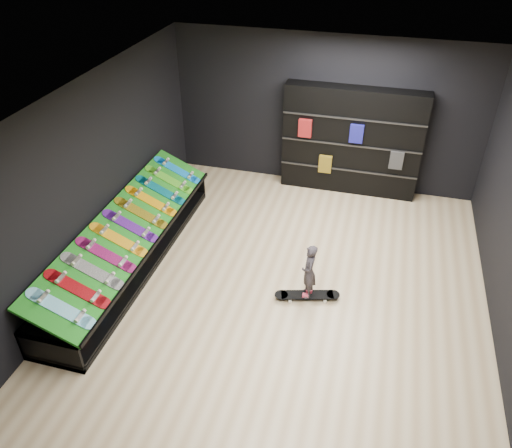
% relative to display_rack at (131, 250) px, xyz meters
% --- Properties ---
extents(floor, '(6.00, 7.00, 0.01)m').
position_rel_display_rack_xyz_m(floor, '(2.55, 0.00, -0.25)').
color(floor, beige).
rests_on(floor, ground).
extents(ceiling, '(6.00, 7.00, 0.01)m').
position_rel_display_rack_xyz_m(ceiling, '(2.55, 0.00, 2.75)').
color(ceiling, white).
rests_on(ceiling, ground).
extents(wall_back, '(6.00, 0.02, 3.00)m').
position_rel_display_rack_xyz_m(wall_back, '(2.55, 3.50, 1.25)').
color(wall_back, black).
rests_on(wall_back, ground).
extents(wall_front, '(6.00, 0.02, 3.00)m').
position_rel_display_rack_xyz_m(wall_front, '(2.55, -3.50, 1.25)').
color(wall_front, black).
rests_on(wall_front, ground).
extents(wall_left, '(0.02, 7.00, 3.00)m').
position_rel_display_rack_xyz_m(wall_left, '(-0.45, 0.00, 1.25)').
color(wall_left, black).
rests_on(wall_left, ground).
extents(display_rack, '(0.90, 4.50, 0.50)m').
position_rel_display_rack_xyz_m(display_rack, '(0.00, 0.00, 0.00)').
color(display_rack, black).
rests_on(display_rack, ground).
extents(turf_ramp, '(0.92, 4.50, 0.46)m').
position_rel_display_rack_xyz_m(turf_ramp, '(0.05, 0.00, 0.46)').
color(turf_ramp, '#116910').
rests_on(turf_ramp, display_rack).
extents(back_shelving, '(2.65, 0.31, 2.12)m').
position_rel_display_rack_xyz_m(back_shelving, '(3.11, 3.32, 0.81)').
color(back_shelving, black).
rests_on(back_shelving, ground).
extents(floor_skateboard, '(1.00, 0.48, 0.09)m').
position_rel_display_rack_xyz_m(floor_skateboard, '(2.93, -0.11, -0.21)').
color(floor_skateboard, black).
rests_on(floor_skateboard, ground).
extents(child, '(0.18, 0.23, 0.53)m').
position_rel_display_rack_xyz_m(child, '(2.93, -0.11, 0.11)').
color(child, black).
rests_on(child, floor_skateboard).
extents(display_board_0, '(0.93, 0.22, 0.50)m').
position_rel_display_rack_xyz_m(display_board_0, '(0.06, -1.90, 0.49)').
color(display_board_0, '#0CB2E5').
rests_on(display_board_0, turf_ramp).
extents(display_board_1, '(0.93, 0.22, 0.50)m').
position_rel_display_rack_xyz_m(display_board_1, '(0.06, -1.52, 0.49)').
color(display_board_1, red).
rests_on(display_board_1, turf_ramp).
extents(display_board_2, '(0.93, 0.22, 0.50)m').
position_rel_display_rack_xyz_m(display_board_2, '(0.06, -1.14, 0.49)').
color(display_board_2, black).
rests_on(display_board_2, turf_ramp).
extents(display_board_3, '(0.93, 0.22, 0.50)m').
position_rel_display_rack_xyz_m(display_board_3, '(0.06, -0.76, 0.49)').
color(display_board_3, '#E5198C').
rests_on(display_board_3, turf_ramp).
extents(display_board_4, '(0.93, 0.22, 0.50)m').
position_rel_display_rack_xyz_m(display_board_4, '(0.06, -0.38, 0.49)').
color(display_board_4, orange).
rests_on(display_board_4, turf_ramp).
extents(display_board_5, '(0.93, 0.22, 0.50)m').
position_rel_display_rack_xyz_m(display_board_5, '(0.06, 0.00, 0.49)').
color(display_board_5, purple).
rests_on(display_board_5, turf_ramp).
extents(display_board_6, '(0.93, 0.22, 0.50)m').
position_rel_display_rack_xyz_m(display_board_6, '(0.06, 0.38, 0.49)').
color(display_board_6, yellow).
rests_on(display_board_6, turf_ramp).
extents(display_board_7, '(0.93, 0.22, 0.50)m').
position_rel_display_rack_xyz_m(display_board_7, '(0.06, 0.76, 0.49)').
color(display_board_7, yellow).
rests_on(display_board_7, turf_ramp).
extents(display_board_8, '(0.93, 0.22, 0.50)m').
position_rel_display_rack_xyz_m(display_board_8, '(0.06, 1.14, 0.49)').
color(display_board_8, '#0C8C99').
rests_on(display_board_8, turf_ramp).
extents(display_board_9, '(0.93, 0.22, 0.50)m').
position_rel_display_rack_xyz_m(display_board_9, '(0.06, 1.52, 0.49)').
color(display_board_9, green).
rests_on(display_board_9, turf_ramp).
extents(display_board_10, '(0.93, 0.22, 0.50)m').
position_rel_display_rack_xyz_m(display_board_10, '(0.06, 1.90, 0.49)').
color(display_board_10, blue).
rests_on(display_board_10, turf_ramp).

